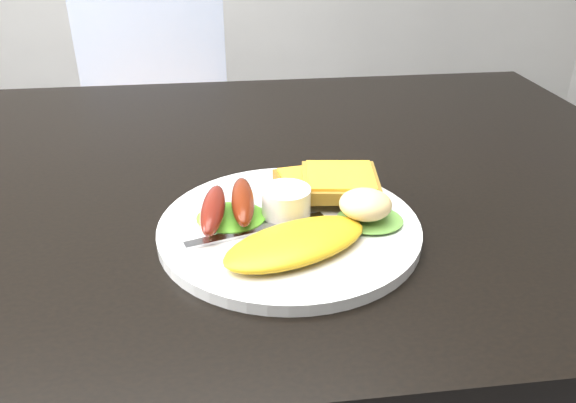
{
  "coord_description": "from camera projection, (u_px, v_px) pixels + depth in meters",
  "views": [
    {
      "loc": [
        -0.0,
        -0.67,
        1.06
      ],
      "look_at": [
        0.06,
        -0.16,
        0.78
      ],
      "focal_mm": 35.0,
      "sensor_mm": 36.0,
      "label": 1
    }
  ],
  "objects": [
    {
      "name": "sausage_a",
      "position": [
        213.0,
        209.0,
        0.57
      ],
      "size": [
        0.03,
        0.1,
        0.02
      ],
      "primitive_type": "ellipsoid",
      "rotation": [
        0.0,
        0.0,
        -0.11
      ],
      "color": "maroon",
      "rests_on": "lettuce_left"
    },
    {
      "name": "potato_salad",
      "position": [
        365.0,
        204.0,
        0.57
      ],
      "size": [
        0.07,
        0.06,
        0.03
      ],
      "primitive_type": "ellipsoid",
      "rotation": [
        0.0,
        0.0,
        -0.27
      ],
      "color": "#F9E9AA",
      "rests_on": "lettuce_right"
    },
    {
      "name": "ramekin",
      "position": [
        286.0,
        202.0,
        0.59
      ],
      "size": [
        0.06,
        0.06,
        0.03
      ],
      "primitive_type": "cylinder",
      "rotation": [
        0.0,
        0.0,
        0.1
      ],
      "color": "white",
      "rests_on": "plate"
    },
    {
      "name": "person",
      "position": [
        382.0,
        96.0,
        1.19
      ],
      "size": [
        0.57,
        0.45,
        1.39
      ],
      "primitive_type": "imported",
      "rotation": [
        0.0,
        0.0,
        3.39
      ],
      "color": "#1F5183",
      "rests_on": "ground"
    },
    {
      "name": "plate",
      "position": [
        289.0,
        228.0,
        0.59
      ],
      "size": [
        0.27,
        0.27,
        0.01
      ],
      "primitive_type": "cylinder",
      "color": "white",
      "rests_on": "dining_table"
    },
    {
      "name": "sausage_b",
      "position": [
        243.0,
        201.0,
        0.58
      ],
      "size": [
        0.03,
        0.1,
        0.02
      ],
      "primitive_type": "ellipsoid",
      "rotation": [
        0.0,
        0.0,
        -0.02
      ],
      "color": "#6B2206",
      "rests_on": "lettuce_left"
    },
    {
      "name": "toast_b",
      "position": [
        340.0,
        182.0,
        0.62
      ],
      "size": [
        0.09,
        0.09,
        0.01
      ],
      "primitive_type": "cube",
      "rotation": [
        0.0,
        0.0,
        -0.13
      ],
      "color": "olive",
      "rests_on": "toast_a"
    },
    {
      "name": "dining_table",
      "position": [
        226.0,
        182.0,
        0.74
      ],
      "size": [
        1.2,
        0.8,
        0.04
      ],
      "primitive_type": "cube",
      "color": "black",
      "rests_on": "ground"
    },
    {
      "name": "toast_a",
      "position": [
        313.0,
        185.0,
        0.65
      ],
      "size": [
        0.09,
        0.09,
        0.01
      ],
      "primitive_type": "cube",
      "rotation": [
        0.0,
        0.0,
        0.14
      ],
      "color": "olive",
      "rests_on": "plate"
    },
    {
      "name": "lettuce_left",
      "position": [
        231.0,
        217.0,
        0.59
      ],
      "size": [
        0.08,
        0.07,
        0.01
      ],
      "primitive_type": "ellipsoid",
      "rotation": [
        0.0,
        0.0,
        -0.03
      ],
      "color": "#35931A",
      "rests_on": "plate"
    },
    {
      "name": "fork",
      "position": [
        257.0,
        230.0,
        0.57
      ],
      "size": [
        0.15,
        0.05,
        0.0
      ],
      "primitive_type": "cube",
      "rotation": [
        0.0,
        0.0,
        0.29
      ],
      "color": "#ADAFB7",
      "rests_on": "plate"
    },
    {
      "name": "lettuce_right",
      "position": [
        370.0,
        219.0,
        0.58
      ],
      "size": [
        0.08,
        0.08,
        0.01
      ],
      "primitive_type": "ellipsoid",
      "rotation": [
        0.0,
        0.0,
        -0.23
      ],
      "color": "#4CA03D",
      "rests_on": "plate"
    },
    {
      "name": "dining_chair",
      "position": [
        152.0,
        126.0,
        1.72
      ],
      "size": [
        0.49,
        0.49,
        0.06
      ],
      "primitive_type": "cube",
      "rotation": [
        0.0,
        0.0,
        -0.02
      ],
      "color": "tan",
      "rests_on": "ground"
    },
    {
      "name": "omelette",
      "position": [
        296.0,
        243.0,
        0.53
      ],
      "size": [
        0.17,
        0.13,
        0.02
      ],
      "primitive_type": "ellipsoid",
      "rotation": [
        0.0,
        0.0,
        0.42
      ],
      "color": "gold",
      "rests_on": "plate"
    }
  ]
}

